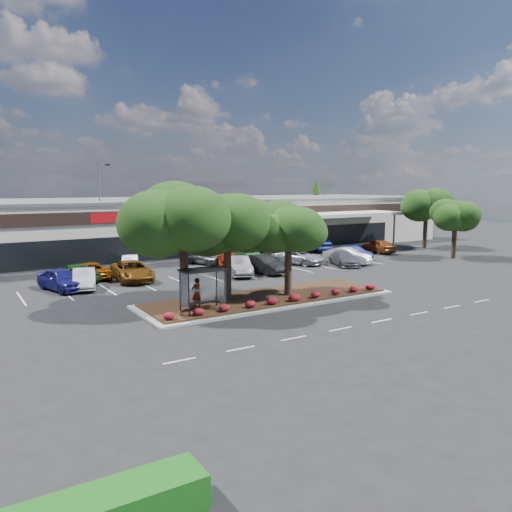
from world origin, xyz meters
TOP-DOWN VIEW (x-y plane):
  - ground at (0.00, 0.00)m, footprint 160.00×160.00m
  - retail_store at (0.06, 33.91)m, footprint 80.40×25.20m
  - landscape_island at (-2.00, 4.00)m, footprint 18.00×6.00m
  - lane_markings at (-0.14, 10.42)m, footprint 33.12×20.06m
  - shrub_row at (-2.00, 1.90)m, footprint 17.00×0.80m
  - bus_shelter at (-7.50, 2.95)m, footprint 2.75×1.55m
  - island_tree_west at (-8.00, 4.50)m, footprint 7.20×7.20m
  - island_tree_mid at (-4.50, 5.20)m, footprint 6.60×6.60m
  - island_tree_east at (-0.50, 3.70)m, footprint 5.80×5.80m
  - tree_east_near at (26.00, 10.00)m, footprint 5.60×5.60m
  - tree_east_far at (31.00, 18.00)m, footprint 6.40×6.40m
  - conifer_north_east at (34.00, 44.00)m, footprint 3.96×3.96m
  - person_waiting at (-7.64, 3.49)m, footprint 0.79×0.60m
  - light_pole at (-6.93, 27.99)m, footprint 1.43×0.54m
  - car_0 at (-13.50, 14.88)m, footprint 3.29×5.29m
  - car_1 at (-11.88, 14.74)m, footprint 2.64×4.89m
  - car_2 at (-7.72, 15.92)m, footprint 3.19×6.08m
  - car_3 at (1.09, 13.40)m, footprint 3.36×5.35m
  - car_4 at (3.52, 13.08)m, footprint 2.17×5.13m
  - car_5 at (9.29, 15.71)m, footprint 4.21×5.88m
  - car_6 at (12.55, 12.53)m, footprint 3.39×5.11m
  - car_7 at (13.64, 13.25)m, footprint 3.35×5.15m
  - car_8 at (16.42, 15.30)m, footprint 1.94×4.40m
  - car_9 at (-11.92, 17.89)m, footprint 3.14×5.64m
  - car_10 at (-10.61, 18.59)m, footprint 2.82×5.40m
  - car_11 at (-5.95, 21.99)m, footprint 2.70×4.36m
  - car_12 at (1.25, 20.52)m, footprint 3.25×4.47m
  - car_13 at (2.27, 17.58)m, footprint 3.88×5.46m
  - car_14 at (5.14, 19.05)m, footprint 1.88×4.57m
  - car_15 at (9.59, 20.50)m, footprint 3.32×5.42m
  - car_16 at (17.22, 22.49)m, footprint 3.23×5.38m
  - car_17 at (22.40, 17.61)m, footprint 2.51×4.91m

SIDE VIEW (x-z plane):
  - ground at x=0.00m, z-range 0.00..0.00m
  - lane_markings at x=-0.14m, z-range 0.00..0.01m
  - landscape_island at x=-2.00m, z-range -0.01..0.25m
  - shrub_row at x=-2.00m, z-range 0.26..0.76m
  - car_11 at x=-5.95m, z-range 0.00..1.36m
  - car_6 at x=12.55m, z-range 0.00..1.37m
  - car_15 at x=9.59m, z-range 0.00..1.40m
  - car_8 at x=16.42m, z-range 0.00..1.40m
  - car_12 at x=1.25m, z-range 0.00..1.42m
  - car_10 at x=-10.61m, z-range 0.00..1.45m
  - car_13 at x=2.27m, z-range 0.00..1.47m
  - car_14 at x=5.14m, z-range 0.00..1.47m
  - car_5 at x=9.29m, z-range 0.00..1.49m
  - car_9 at x=-11.92m, z-range 0.00..1.49m
  - car_1 at x=-11.88m, z-range 0.00..1.53m
  - car_17 at x=22.40m, z-range 0.00..1.60m
  - car_7 at x=13.64m, z-range 0.00..1.60m
  - car_2 at x=-7.72m, z-range 0.00..1.63m
  - car_4 at x=3.52m, z-range 0.00..1.65m
  - car_3 at x=1.09m, z-range 0.00..1.67m
  - car_16 at x=17.22m, z-range 0.00..1.67m
  - car_0 at x=-13.50m, z-range 0.00..1.68m
  - person_waiting at x=-7.64m, z-range 0.26..2.20m
  - bus_shelter at x=-7.50m, z-range 1.01..3.60m
  - retail_store at x=0.06m, z-range 0.03..6.28m
  - tree_east_near at x=26.00m, z-range 0.00..6.51m
  - island_tree_east at x=-0.50m, z-range 0.26..6.76m
  - tree_east_far at x=31.00m, z-range 0.00..7.62m
  - island_tree_mid at x=-4.50m, z-range 0.26..7.58m
  - island_tree_west at x=-8.00m, z-range 0.26..8.15m
  - conifer_north_east at x=34.00m, z-range 0.00..9.00m
  - light_pole at x=-6.93m, z-range -0.57..9.62m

